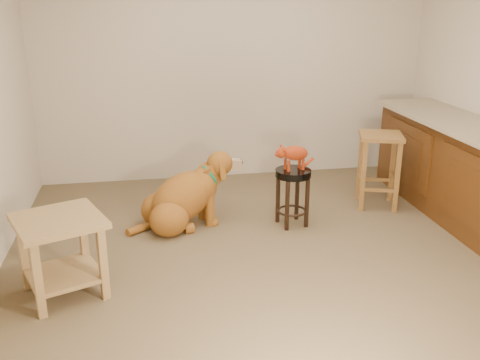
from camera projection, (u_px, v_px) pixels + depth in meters
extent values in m
cube|color=brown|center=(273.00, 245.00, 4.67)|extent=(4.50, 4.00, 0.01)
cube|color=#C0B29A|center=(234.00, 66.00, 6.11)|extent=(4.50, 0.04, 2.60)
cube|color=#C0B29A|center=(384.00, 174.00, 2.38)|extent=(4.50, 0.04, 2.60)
cube|color=#4E2A0E|center=(464.00, 173.00, 5.13)|extent=(0.60, 2.50, 0.90)
cube|color=gray|center=(468.00, 125.00, 4.97)|extent=(0.70, 2.56, 0.04)
cube|color=black|center=(462.00, 211.00, 5.26)|extent=(0.52, 2.50, 0.10)
cube|color=#4E2A0E|center=(468.00, 189.00, 4.55)|extent=(0.02, 0.90, 0.62)
cube|color=#4E2A0E|center=(407.00, 154.00, 5.57)|extent=(0.02, 0.90, 0.62)
cube|color=#40210B|center=(467.00, 189.00, 4.55)|extent=(0.02, 0.60, 0.40)
cube|color=#40210B|center=(406.00, 154.00, 5.57)|extent=(0.02, 0.60, 0.40)
cylinder|color=black|center=(297.00, 196.00, 5.14)|extent=(0.04, 0.04, 0.48)
cylinder|color=black|center=(278.00, 198.00, 5.07)|extent=(0.04, 0.04, 0.48)
cylinder|color=black|center=(307.00, 203.00, 4.96)|extent=(0.04, 0.04, 0.48)
cylinder|color=black|center=(287.00, 206.00, 4.89)|extent=(0.04, 0.04, 0.48)
torus|color=black|center=(292.00, 211.00, 5.05)|extent=(0.33, 0.33, 0.02)
cylinder|color=black|center=(293.00, 173.00, 4.93)|extent=(0.33, 0.33, 0.06)
cube|color=brown|center=(392.00, 168.00, 5.58)|extent=(0.06, 0.06, 0.72)
cube|color=brown|center=(360.00, 167.00, 5.61)|extent=(0.06, 0.06, 0.72)
cube|color=brown|center=(397.00, 178.00, 5.27)|extent=(0.06, 0.06, 0.72)
cube|color=brown|center=(363.00, 177.00, 5.31)|extent=(0.06, 0.06, 0.72)
cube|color=brown|center=(381.00, 136.00, 5.32)|extent=(0.52, 0.52, 0.04)
cube|color=olive|center=(84.00, 241.00, 4.11)|extent=(0.07, 0.07, 0.55)
cube|color=olive|center=(24.00, 255.00, 3.88)|extent=(0.07, 0.07, 0.55)
cube|color=olive|center=(103.00, 264.00, 3.75)|extent=(0.07, 0.07, 0.55)
cube|color=olive|center=(38.00, 281.00, 3.53)|extent=(0.07, 0.07, 0.55)
cube|color=olive|center=(58.00, 221.00, 3.72)|extent=(0.75, 0.75, 0.04)
cube|color=olive|center=(65.00, 274.00, 3.86)|extent=(0.63, 0.63, 0.03)
ellipsoid|color=brown|center=(160.00, 209.00, 5.04)|extent=(0.43, 0.38, 0.33)
ellipsoid|color=brown|center=(169.00, 219.00, 4.81)|extent=(0.43, 0.38, 0.33)
cylinder|color=brown|center=(178.00, 216.00, 5.17)|extent=(0.11, 0.12, 0.10)
cylinder|color=brown|center=(189.00, 228.00, 4.90)|extent=(0.11, 0.12, 0.10)
ellipsoid|color=brown|center=(182.00, 198.00, 4.95)|extent=(0.83, 0.58, 0.68)
ellipsoid|color=brown|center=(202.00, 186.00, 5.01)|extent=(0.35, 0.37, 0.34)
cylinder|color=brown|center=(202.00, 200.00, 5.16)|extent=(0.11, 0.11, 0.39)
cylinder|color=brown|center=(210.00, 206.00, 5.00)|extent=(0.11, 0.11, 0.39)
sphere|color=brown|center=(206.00, 216.00, 5.23)|extent=(0.10, 0.10, 0.10)
sphere|color=brown|center=(213.00, 222.00, 5.07)|extent=(0.10, 0.10, 0.10)
cylinder|color=brown|center=(210.00, 174.00, 5.01)|extent=(0.28, 0.23, 0.25)
ellipsoid|color=brown|center=(220.00, 164.00, 5.02)|extent=(0.30, 0.28, 0.24)
cube|color=tan|center=(233.00, 164.00, 5.08)|extent=(0.18, 0.13, 0.11)
sphere|color=black|center=(240.00, 162.00, 5.11)|extent=(0.06, 0.06, 0.06)
cube|color=brown|center=(213.00, 164.00, 5.11)|extent=(0.07, 0.07, 0.18)
cube|color=brown|center=(222.00, 170.00, 4.93)|extent=(0.07, 0.07, 0.18)
torus|color=#0D6948|center=(210.00, 176.00, 5.01)|extent=(0.19, 0.25, 0.21)
cylinder|color=#D8BF4C|center=(215.00, 182.00, 5.05)|extent=(0.02, 0.05, 0.05)
cylinder|color=brown|center=(142.00, 228.00, 4.92)|extent=(0.30, 0.24, 0.07)
ellipsoid|color=maroon|center=(295.00, 153.00, 4.87)|extent=(0.29, 0.18, 0.17)
cylinder|color=maroon|center=(285.00, 164.00, 4.91)|extent=(0.03, 0.03, 0.10)
sphere|color=maroon|center=(285.00, 168.00, 4.92)|extent=(0.03, 0.03, 0.03)
cylinder|color=maroon|center=(289.00, 166.00, 4.85)|extent=(0.03, 0.03, 0.10)
sphere|color=maroon|center=(289.00, 170.00, 4.86)|extent=(0.03, 0.03, 0.03)
cylinder|color=maroon|center=(299.00, 162.00, 4.96)|extent=(0.03, 0.03, 0.10)
sphere|color=maroon|center=(299.00, 166.00, 4.97)|extent=(0.03, 0.03, 0.03)
cylinder|color=maroon|center=(303.00, 164.00, 4.90)|extent=(0.03, 0.03, 0.10)
sphere|color=maroon|center=(303.00, 169.00, 4.91)|extent=(0.03, 0.03, 0.03)
sphere|color=maroon|center=(281.00, 153.00, 4.82)|extent=(0.10, 0.10, 0.10)
sphere|color=maroon|center=(277.00, 154.00, 4.81)|extent=(0.04, 0.04, 0.04)
sphere|color=brown|center=(275.00, 155.00, 4.80)|extent=(0.02, 0.02, 0.02)
cone|color=maroon|center=(281.00, 146.00, 4.83)|extent=(0.05, 0.05, 0.05)
cone|color=#C66B60|center=(281.00, 147.00, 4.83)|extent=(0.03, 0.03, 0.03)
cone|color=maroon|center=(284.00, 148.00, 4.78)|extent=(0.05, 0.05, 0.05)
cone|color=#C66B60|center=(284.00, 148.00, 4.78)|extent=(0.03, 0.03, 0.03)
cylinder|color=maroon|center=(306.00, 164.00, 4.99)|extent=(0.18, 0.14, 0.10)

